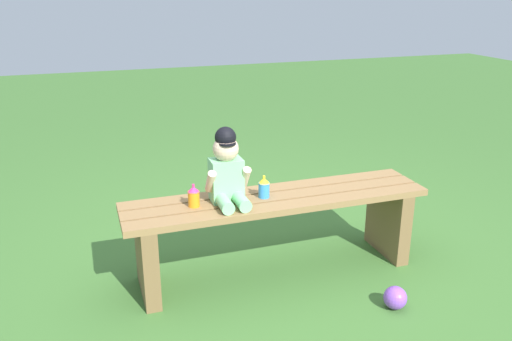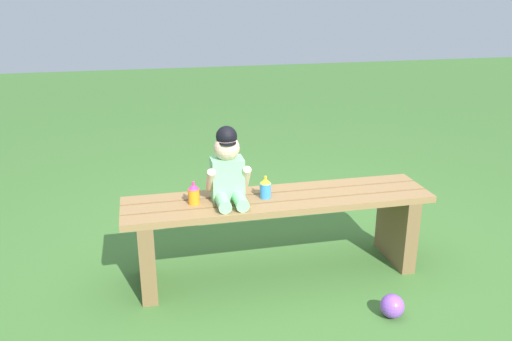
# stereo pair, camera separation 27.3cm
# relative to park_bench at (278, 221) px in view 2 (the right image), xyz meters

# --- Properties ---
(ground_plane) EXTENTS (16.00, 16.00, 0.00)m
(ground_plane) POSITION_rel_park_bench_xyz_m (0.00, -0.00, -0.32)
(ground_plane) COLOR #3D6B2D
(park_bench) EXTENTS (1.69, 0.37, 0.47)m
(park_bench) POSITION_rel_park_bench_xyz_m (0.00, 0.00, 0.00)
(park_bench) COLOR olive
(park_bench) RESTS_ON ground_plane
(child_figure) EXTENTS (0.23, 0.27, 0.40)m
(child_figure) POSITION_rel_park_bench_xyz_m (-0.28, 0.02, 0.32)
(child_figure) COLOR #7FCC8C
(child_figure) RESTS_ON park_bench
(sippy_cup_left) EXTENTS (0.06, 0.06, 0.12)m
(sippy_cup_left) POSITION_rel_park_bench_xyz_m (-0.46, 0.01, 0.21)
(sippy_cup_left) COLOR orange
(sippy_cup_left) RESTS_ON park_bench
(sippy_cup_right) EXTENTS (0.06, 0.06, 0.12)m
(sippy_cup_right) POSITION_rel_park_bench_xyz_m (-0.07, 0.01, 0.21)
(sippy_cup_right) COLOR #338CE5
(sippy_cup_right) RESTS_ON park_bench
(toy_ball) EXTENTS (0.12, 0.12, 0.12)m
(toy_ball) POSITION_rel_park_bench_xyz_m (0.44, -0.54, -0.26)
(toy_ball) COLOR #8C4CCC
(toy_ball) RESTS_ON ground_plane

